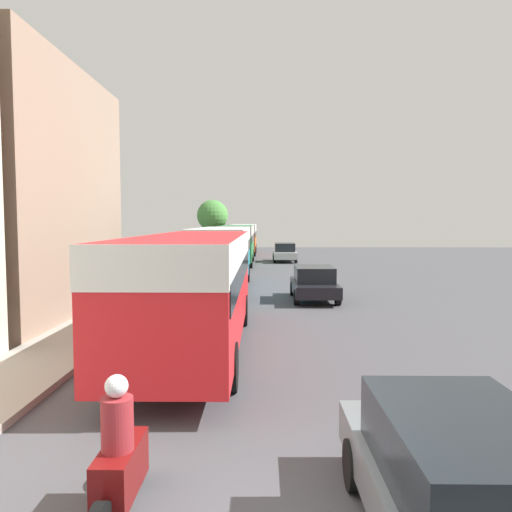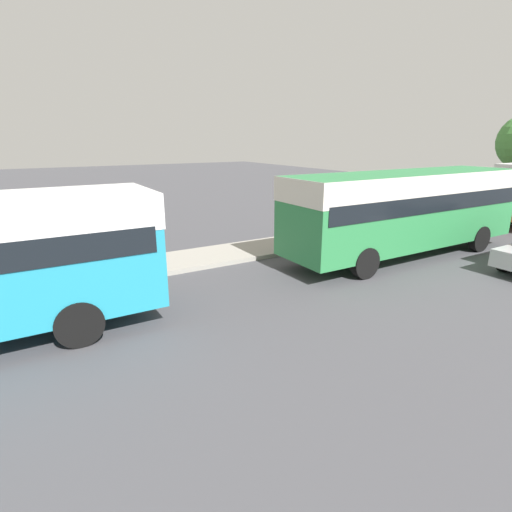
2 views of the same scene
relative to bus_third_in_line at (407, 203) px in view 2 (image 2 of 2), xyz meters
name	(u,v)px [view 2 (image 2 of 2)]	position (x,y,z in m)	size (l,w,h in m)	color
bus_third_in_line	(407,203)	(0.00, 0.00, 0.00)	(2.50, 9.83, 3.06)	#2D8447
pedestrian_near_curb	(355,218)	(-2.68, 0.21, -1.02)	(0.40, 0.40, 1.62)	#232838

